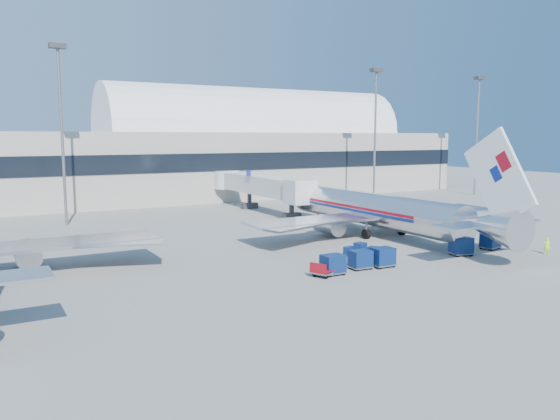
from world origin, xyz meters
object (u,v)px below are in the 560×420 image
jetbridge_near (256,185)px  cart_train_b (360,259)px  ramp_worker (547,246)px  barrier_far (484,225)px  mast_east (375,116)px  mast_far_east (478,118)px  cart_solo_far (490,240)px  airliner_main (379,210)px  barrier_mid (465,227)px  cart_train_c (333,264)px  tug_lead (376,255)px  barrier_near (445,229)px  tug_right (459,241)px  tug_left (357,250)px  cart_open_red (325,270)px  cart_solo_near (461,246)px  cart_train_a (383,257)px  mast_west (61,108)px

jetbridge_near → cart_train_b: jetbridge_near is taller
ramp_worker → barrier_far: bearing=-62.9°
mast_east → mast_far_east: 25.00m
jetbridge_near → cart_solo_far: size_ratio=12.38×
airliner_main → barrier_mid: bearing=-12.5°
airliner_main → cart_solo_far: bearing=-66.7°
cart_train_c → tug_lead: bearing=15.6°
mast_east → cart_train_b: 50.93m
tug_lead → mast_far_east: bearing=6.4°
barrier_near → tug_right: 8.27m
mast_far_east → tug_left: (-54.24, -33.50, -14.12)m
mast_east → tug_right: mast_east is taller
jetbridge_near → tug_right: size_ratio=12.03×
airliner_main → cart_open_red: 19.98m
mast_far_east → cart_solo_far: bearing=-137.3°
tug_left → ramp_worker: ramp_worker is taller
barrier_mid → tug_left: (-20.54, -5.50, 0.22)m
tug_lead → cart_solo_near: 9.14m
mast_far_east → mast_east: bearing=180.0°
cart_solo_near → barrier_near: bearing=63.9°
barrier_far → cart_solo_far: bearing=-137.3°
cart_train_a → tug_left: bearing=87.3°
airliner_main → cart_solo_near: airliner_main is taller
mast_east → barrier_near: (-12.00, -28.00, -14.34)m
ramp_worker → tug_lead: bearing=37.0°
mast_west → cart_solo_far: 52.69m
cart_train_c → cart_train_a: bearing=0.2°
barrier_far → tug_lead: 24.93m
mast_east → airliner_main: bearing=-128.1°
cart_train_c → tug_right: bearing=8.8°
airliner_main → tug_lead: airliner_main is taller
jetbridge_near → barrier_far: (17.00, -28.81, -3.48)m
airliner_main → cart_train_a: size_ratio=18.80×
cart_solo_far → tug_left: bearing=154.9°
tug_right → cart_open_red: bearing=-116.1°
barrier_near → cart_train_b: size_ratio=1.56×
cart_train_a → cart_solo_near: (9.56, -0.04, 0.03)m
barrier_mid → tug_lead: size_ratio=1.16×
mast_west → barrier_mid: size_ratio=7.53×
jetbridge_near → barrier_far: bearing=-59.5°
cart_solo_far → cart_solo_near: bearing=176.9°
tug_lead → cart_train_c: size_ratio=1.35×
jetbridge_near → barrier_near: bearing=-70.1°
airliner_main → tug_right: 9.91m
cart_train_a → ramp_worker: size_ratio=1.22×
mast_west → ramp_worker: (37.53, -41.35, -13.98)m
barrier_near → cart_train_c: 24.91m
jetbridge_near → cart_open_red: (-13.23, -38.49, -3.49)m
cart_train_a → cart_solo_far: cart_solo_far is taller
jetbridge_near → cart_train_a: 39.22m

